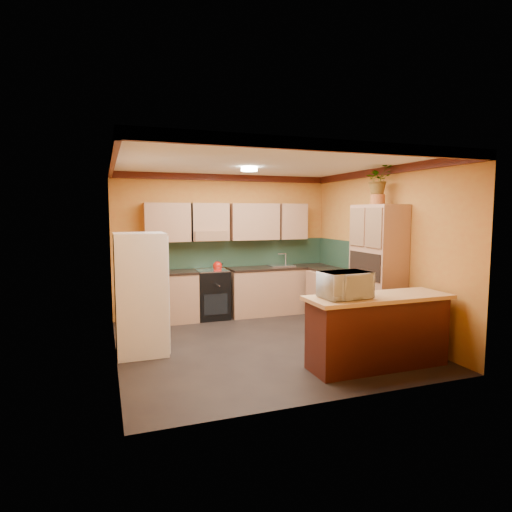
{
  "coord_description": "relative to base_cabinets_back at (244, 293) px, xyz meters",
  "views": [
    {
      "loc": [
        -2.22,
        -5.9,
        1.98
      ],
      "look_at": [
        0.06,
        0.45,
        1.29
      ],
      "focal_mm": 30.0,
      "sensor_mm": 36.0,
      "label": 1
    }
  ],
  "objects": [
    {
      "name": "base_cabinets_back",
      "position": [
        0.0,
        0.0,
        0.0
      ],
      "size": [
        3.65,
        0.6,
        0.88
      ],
      "primitive_type": "cube",
      "color": "tan",
      "rests_on": "ground"
    },
    {
      "name": "countertop_right",
      "position": [
        1.51,
        -0.73,
        0.46
      ],
      "size": [
        0.62,
        0.8,
        0.04
      ],
      "primitive_type": "cube",
      "color": "black",
      "rests_on": "base_cabinets_right"
    },
    {
      "name": "breakfast_bar",
      "position": [
        0.76,
        -3.2,
        0.0
      ],
      "size": [
        1.8,
        0.55,
        0.88
      ],
      "primitive_type": "cube",
      "color": "#43130F",
      "rests_on": "ground"
    },
    {
      "name": "pantry",
      "position": [
        1.56,
        -2.05,
        0.61
      ],
      "size": [
        0.48,
        0.9,
        2.1
      ],
      "primitive_type": "cube",
      "color": "tan",
      "rests_on": "ground"
    },
    {
      "name": "fern_pot",
      "position": [
        1.56,
        -2.0,
        1.74
      ],
      "size": [
        0.22,
        0.22,
        0.16
      ],
      "primitive_type": "cylinder",
      "color": "#AC5929",
      "rests_on": "pantry"
    },
    {
      "name": "microwave",
      "position": [
        0.26,
        -3.2,
        0.65
      ],
      "size": [
        0.62,
        0.45,
        0.33
      ],
      "primitive_type": "imported",
      "rotation": [
        0.0,
        0.0,
        0.08
      ],
      "color": "white",
      "rests_on": "bar_top"
    },
    {
      "name": "sink",
      "position": [
        0.78,
        0.0,
        0.5
      ],
      "size": [
        0.48,
        0.4,
        0.03
      ],
      "primitive_type": "cube",
      "color": "silver",
      "rests_on": "countertop_back"
    },
    {
      "name": "fern",
      "position": [
        1.56,
        -2.0,
        2.05
      ],
      "size": [
        0.44,
        0.39,
        0.46
      ],
      "primitive_type": "imported",
      "rotation": [
        0.0,
        0.0,
        0.07
      ],
      "color": "tan",
      "rests_on": "fern_pot"
    },
    {
      "name": "stove",
      "position": [
        -0.62,
        -0.0,
        0.02
      ],
      "size": [
        0.58,
        0.58,
        0.91
      ],
      "primitive_type": "cube",
      "color": "black",
      "rests_on": "ground"
    },
    {
      "name": "countertop_back",
      "position": [
        0.0,
        -0.0,
        0.46
      ],
      "size": [
        3.65,
        0.62,
        0.04
      ],
      "primitive_type": "cube",
      "color": "black",
      "rests_on": "base_cabinets_back"
    },
    {
      "name": "base_cabinets_right",
      "position": [
        1.51,
        -0.73,
        0.0
      ],
      "size": [
        0.6,
        0.8,
        0.88
      ],
      "primitive_type": "cube",
      "color": "tan",
      "rests_on": "ground"
    },
    {
      "name": "bar_top",
      "position": [
        0.76,
        -3.2,
        0.47
      ],
      "size": [
        1.9,
        0.65,
        0.05
      ],
      "primitive_type": "cube",
      "color": "tan",
      "rests_on": "breakfast_bar"
    },
    {
      "name": "kettle",
      "position": [
        -0.53,
        -0.05,
        0.56
      ],
      "size": [
        0.19,
        0.19,
        0.18
      ],
      "primitive_type": null,
      "rotation": [
        0.0,
        0.0,
        0.1
      ],
      "color": "#A9140B",
      "rests_on": "stove"
    },
    {
      "name": "room_shell",
      "position": [
        -0.27,
        -1.52,
        1.65
      ],
      "size": [
        4.24,
        4.24,
        2.72
      ],
      "color": "black",
      "rests_on": "ground"
    },
    {
      "name": "fridge",
      "position": [
        -2.04,
        -1.63,
        0.41
      ],
      "size": [
        0.68,
        0.66,
        1.7
      ],
      "primitive_type": "cube",
      "color": "white",
      "rests_on": "ground"
    }
  ]
}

